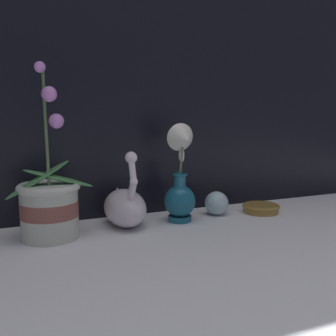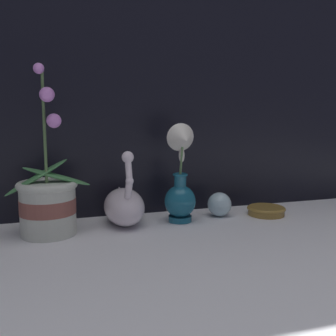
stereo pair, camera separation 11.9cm
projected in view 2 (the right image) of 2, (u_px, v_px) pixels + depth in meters
The scene contains 7 objects.
ground_plane at pixel (175, 234), 1.09m from camera, with size 2.80×2.80×0.00m, color white.
window_backdrop at pixel (151, 28), 1.25m from camera, with size 2.80×0.03×1.20m.
orchid_potted_plant at pixel (48, 201), 1.07m from camera, with size 0.23×0.16×0.46m.
swan_figurine at pixel (124, 205), 1.17m from camera, with size 0.12×0.21×0.23m.
blue_vase at pixel (181, 184), 1.19m from camera, with size 0.10×0.11×0.30m.
glass_sphere at pixel (219, 204), 1.27m from camera, with size 0.08×0.08×0.08m.
amber_dish at pixel (266, 210), 1.29m from camera, with size 0.12×0.12×0.03m.
Camera 2 is at (-0.32, -1.00, 0.34)m, focal length 42.00 mm.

